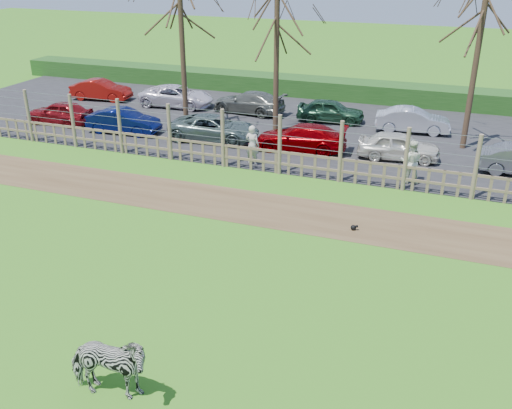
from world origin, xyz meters
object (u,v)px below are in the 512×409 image
(tree_right, at_px, (481,32))
(car_2, at_px, (214,128))
(car_0, at_px, (60,112))
(car_11, at_px, (413,120))
(car_1, at_px, (124,121))
(car_8, at_px, (177,96))
(crow, at_px, (354,227))
(car_7, at_px, (101,90))
(car_10, at_px, (331,111))
(visitor_a, at_px, (252,145))
(car_3, at_px, (301,138))
(visitor_b, at_px, (411,162))
(car_9, at_px, (249,102))
(tree_mid, at_px, (277,32))
(zebra, at_px, (108,367))
(tree_left, at_px, (181,14))
(car_4, at_px, (399,146))

(tree_right, height_order, car_2, tree_right)
(car_0, distance_m, car_11, 18.18)
(car_11, bearing_deg, car_1, 105.02)
(car_8, bearing_deg, car_11, -94.79)
(crow, distance_m, car_7, 21.56)
(tree_right, height_order, car_0, tree_right)
(car_2, bearing_deg, crow, -135.00)
(car_7, height_order, car_10, same)
(car_2, relative_size, car_10, 1.23)
(car_11, bearing_deg, visitor_a, 134.91)
(car_3, xyz_separation_m, car_11, (4.46, 4.67, 0.00))
(visitor_a, height_order, visitor_b, same)
(visitor_b, height_order, car_9, visitor_b)
(car_8, distance_m, car_10, 9.15)
(car_9, bearing_deg, car_0, -49.88)
(crow, bearing_deg, tree_mid, 121.78)
(visitor_a, height_order, car_7, visitor_a)
(tree_right, relative_size, car_0, 2.09)
(tree_right, bearing_deg, car_7, 174.58)
(zebra, relative_size, car_3, 0.44)
(car_2, bearing_deg, car_1, 91.32)
(tree_mid, bearing_deg, car_0, -166.46)
(car_1, height_order, car_10, same)
(car_10, bearing_deg, zebra, 176.79)
(visitor_a, xyz_separation_m, car_11, (5.89, 7.16, -0.26))
(zebra, xyz_separation_m, car_3, (-0.66, 16.44, -0.14))
(visitor_b, distance_m, car_9, 12.20)
(tree_left, distance_m, car_2, 5.63)
(car_10, bearing_deg, tree_mid, 134.94)
(visitor_b, relative_size, car_1, 0.47)
(tree_mid, height_order, car_2, tree_mid)
(visitor_a, bearing_deg, car_11, -122.73)
(car_8, relative_size, car_10, 1.23)
(tree_mid, height_order, car_7, tree_mid)
(tree_right, distance_m, car_0, 20.78)
(zebra, bearing_deg, car_1, 21.50)
(zebra, relative_size, crow, 7.44)
(tree_left, relative_size, car_0, 2.24)
(car_11, bearing_deg, car_2, 112.27)
(tree_mid, relative_size, car_3, 1.65)
(visitor_b, height_order, car_1, visitor_b)
(car_1, bearing_deg, tree_right, -82.18)
(visitor_b, height_order, car_4, visitor_b)
(car_9, bearing_deg, crow, 41.99)
(car_2, distance_m, car_3, 4.32)
(tree_left, height_order, car_8, tree_left)
(visitor_a, bearing_deg, car_10, -95.36)
(car_3, distance_m, car_7, 14.86)
(car_2, height_order, car_8, same)
(tree_mid, relative_size, car_2, 1.58)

